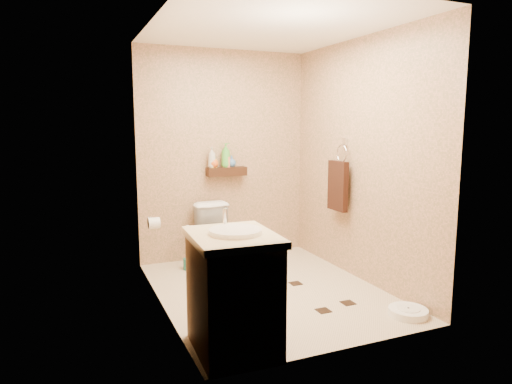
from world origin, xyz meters
name	(u,v)px	position (x,y,z in m)	size (l,w,h in m)	color
ground	(268,290)	(0.00, 0.00, 0.00)	(2.50, 2.50, 0.00)	beige
wall_back	(224,155)	(0.00, 1.25, 1.20)	(2.00, 0.04, 2.40)	tan
wall_front	(347,179)	(0.00, -1.25, 1.20)	(2.00, 0.04, 2.40)	tan
wall_left	(159,168)	(-1.00, 0.00, 1.20)	(0.04, 2.50, 2.40)	tan
wall_right	(360,161)	(1.00, 0.00, 1.20)	(0.04, 2.50, 2.40)	tan
ceiling	(269,27)	(0.00, 0.00, 2.40)	(2.00, 2.50, 0.02)	white
wall_shelf	(226,172)	(0.00, 1.17, 1.02)	(0.46, 0.14, 0.10)	#32180D
floor_accents	(273,291)	(0.03, -0.05, 0.00)	(1.13, 1.27, 0.01)	black
toilet	(220,237)	(-0.20, 0.83, 0.35)	(0.39, 0.68, 0.69)	white
vanity	(233,291)	(-0.70, -0.95, 0.43)	(0.59, 0.71, 0.96)	brown
bathroom_scale	(408,312)	(0.82, -0.98, 0.03)	(0.41, 0.41, 0.06)	white
toilet_brush	(188,254)	(-0.54, 0.90, 0.17)	(0.11, 0.11, 0.49)	#1A685D
towel_ring	(338,183)	(0.91, 0.25, 0.95)	(0.12, 0.30, 0.76)	silver
toilet_paper	(154,223)	(-0.94, 0.65, 0.60)	(0.12, 0.11, 0.12)	white
bottle_a	(212,157)	(-0.17, 1.17, 1.19)	(0.09, 0.09, 0.23)	beige
bottle_b	(213,161)	(-0.16, 1.17, 1.14)	(0.07, 0.07, 0.15)	yellow
bottle_c	(214,161)	(-0.15, 1.17, 1.14)	(0.11, 0.11, 0.14)	#D65619
bottle_d	(226,155)	(-0.01, 1.17, 1.21)	(0.11, 0.11, 0.28)	green
bottle_e	(227,159)	(0.00, 1.17, 1.16)	(0.08, 0.08, 0.18)	#F07B50
bottle_f	(231,161)	(0.06, 1.17, 1.14)	(0.10, 0.10, 0.13)	teal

